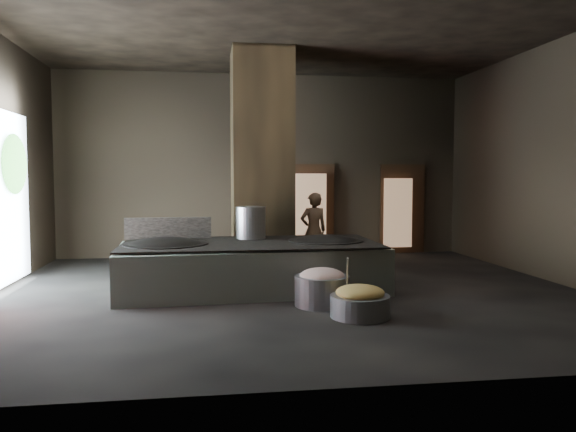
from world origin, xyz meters
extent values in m
cube|color=black|center=(0.00, 0.00, -0.05)|extent=(10.00, 9.00, 0.10)
cube|color=black|center=(0.00, 0.00, 4.55)|extent=(10.00, 9.00, 0.10)
cube|color=black|center=(0.00, 4.55, 2.25)|extent=(10.00, 0.10, 4.50)
cube|color=black|center=(0.00, -4.55, 2.25)|extent=(10.00, 0.10, 4.50)
cube|color=black|center=(5.05, 0.00, 2.25)|extent=(0.10, 9.00, 4.50)
cube|color=black|center=(-0.30, 1.90, 2.25)|extent=(1.20, 1.20, 4.50)
cube|color=#B4C7B3|center=(-0.67, 0.23, 0.39)|extent=(4.60, 2.39, 0.78)
cube|color=black|center=(-0.67, 0.23, 0.82)|extent=(4.39, 2.11, 0.03)
ellipsoid|color=black|center=(-2.12, 0.18, 0.75)|extent=(1.41, 1.41, 0.39)
cylinder|color=black|center=(-2.12, 0.18, 0.82)|extent=(1.44, 1.44, 0.05)
ellipsoid|color=black|center=(0.68, 0.28, 0.75)|extent=(1.32, 1.32, 0.37)
cylinder|color=black|center=(0.68, 0.28, 0.82)|extent=(1.35, 1.35, 0.05)
cylinder|color=#9FA2A6|center=(-0.62, 0.78, 1.13)|extent=(0.55, 0.55, 0.59)
cube|color=black|center=(-2.12, 0.98, 1.03)|extent=(1.56, 0.14, 0.39)
imported|color=brown|center=(0.86, 2.34, 0.82)|extent=(0.65, 0.48, 1.63)
cylinder|color=slate|center=(0.71, -1.93, 0.15)|extent=(1.01, 1.01, 0.31)
ellipsoid|color=#96A650|center=(0.71, -1.93, 0.35)|extent=(0.69, 0.69, 0.21)
cylinder|color=#9FA2A6|center=(0.56, -1.78, 0.55)|extent=(0.09, 0.33, 0.60)
cylinder|color=slate|center=(0.32, -1.17, 0.23)|extent=(1.05, 1.05, 0.46)
ellipsoid|color=tan|center=(0.32, -1.17, 0.45)|extent=(0.70, 0.70, 0.27)
cube|color=black|center=(1.20, 4.45, 1.10)|extent=(1.18, 0.08, 2.38)
cube|color=#8C6647|center=(1.10, 4.15, 1.05)|extent=(0.85, 0.04, 2.00)
cube|color=black|center=(3.60, 4.45, 1.10)|extent=(1.18, 0.08, 2.38)
cube|color=#8C6647|center=(3.43, 4.28, 1.05)|extent=(0.75, 0.04, 1.77)
ellipsoid|color=#194714|center=(-4.85, 1.30, 2.20)|extent=(0.28, 1.10, 1.10)
camera|label=1|loc=(-1.41, -9.48, 1.97)|focal=35.00mm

